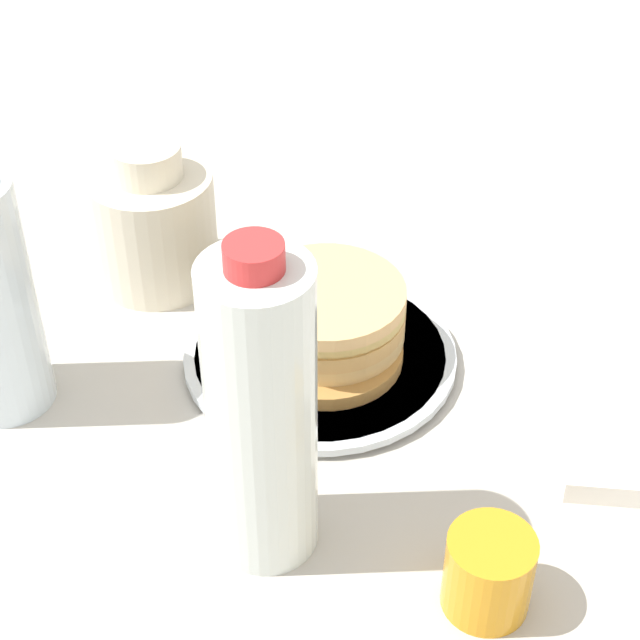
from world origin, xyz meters
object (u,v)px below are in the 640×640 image
object	(u,v)px
plate	(320,356)
pancake_stack	(325,319)
juice_glass	(488,573)
cream_jug	(154,222)
water_bottle_far	(261,414)

from	to	relation	value
plate	pancake_stack	size ratio (longest dim) A/B	1.60
plate	juice_glass	size ratio (longest dim) A/B	3.78
plate	cream_jug	distance (m)	0.21
cream_jug	juice_glass	bearing A→B (deg)	131.59
juice_glass	pancake_stack	bearing A→B (deg)	-60.44
pancake_stack	water_bottle_far	size ratio (longest dim) A/B	0.57
plate	water_bottle_far	xyz separation A→B (m)	(0.02, 0.19, 0.12)
pancake_stack	juice_glass	xyz separation A→B (m)	(-0.13, 0.24, -0.02)
plate	water_bottle_far	world-z (taller)	water_bottle_far
juice_glass	cream_jug	xyz separation A→B (m)	(0.30, -0.34, 0.03)
cream_jug	water_bottle_far	xyz separation A→B (m)	(-0.15, 0.30, 0.06)
pancake_stack	cream_jug	world-z (taller)	cream_jug
pancake_stack	juice_glass	size ratio (longest dim) A/B	2.35
pancake_stack	cream_jug	distance (m)	0.20
cream_jug	water_bottle_far	bearing A→B (deg)	116.11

